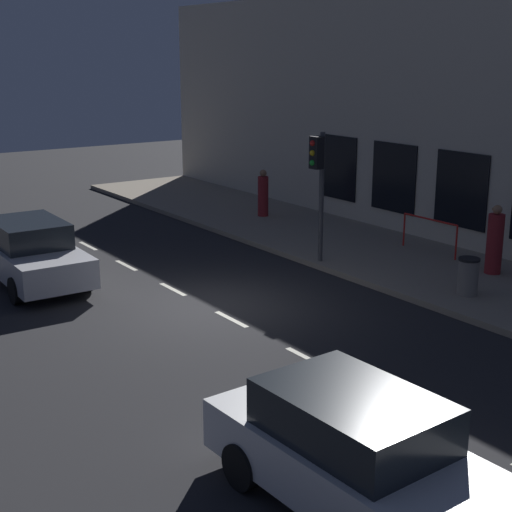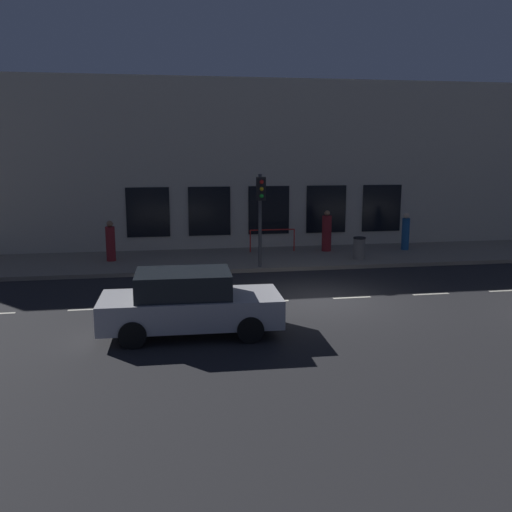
% 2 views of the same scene
% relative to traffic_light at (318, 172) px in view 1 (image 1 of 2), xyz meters
% --- Properties ---
extents(ground_plane, '(60.00, 60.00, 0.00)m').
position_rel_traffic_light_xyz_m(ground_plane, '(-4.14, -1.13, -2.58)').
color(ground_plane, '#232326').
extents(sidewalk, '(4.50, 32.00, 0.15)m').
position_rel_traffic_light_xyz_m(sidewalk, '(2.11, -1.13, -2.51)').
color(sidewalk, gray).
rests_on(sidewalk, ground).
extents(building_facade, '(0.65, 32.00, 7.52)m').
position_rel_traffic_light_xyz_m(building_facade, '(4.66, -1.13, 1.17)').
color(building_facade, beige).
rests_on(building_facade, ground).
extents(lane_centre_line, '(0.12, 27.20, 0.01)m').
position_rel_traffic_light_xyz_m(lane_centre_line, '(-4.14, -2.13, -2.58)').
color(lane_centre_line, beige).
rests_on(lane_centre_line, ground).
extents(traffic_light, '(0.47, 0.32, 3.46)m').
position_rel_traffic_light_xyz_m(traffic_light, '(0.00, 0.00, 0.00)').
color(traffic_light, '#424244').
rests_on(traffic_light, sidewalk).
extents(parked_car_0, '(1.96, 4.41, 1.58)m').
position_rel_traffic_light_xyz_m(parked_car_0, '(-6.74, 2.95, -1.79)').
color(parked_car_0, '#B7B7BC').
rests_on(parked_car_0, ground).
extents(parked_car_1, '(1.98, 4.43, 1.58)m').
position_rel_traffic_light_xyz_m(parked_car_1, '(-6.73, -8.93, -1.79)').
color(parked_car_1, silver).
rests_on(parked_car_1, ground).
extents(pedestrian_1, '(0.40, 0.40, 1.60)m').
position_rel_traffic_light_xyz_m(pedestrian_1, '(2.25, 5.61, -1.70)').
color(pedestrian_1, maroon).
rests_on(pedestrian_1, sidewalk).
extents(pedestrian_2, '(0.49, 0.49, 1.77)m').
position_rel_traffic_light_xyz_m(pedestrian_2, '(2.97, -3.43, -1.62)').
color(pedestrian_2, maroon).
rests_on(pedestrian_2, sidewalk).
extents(trash_bin, '(0.49, 0.49, 0.88)m').
position_rel_traffic_light_xyz_m(trash_bin, '(1.04, -4.21, -1.99)').
color(trash_bin, slate).
rests_on(trash_bin, sidewalk).
extents(red_railing, '(0.05, 1.97, 0.97)m').
position_rel_traffic_light_xyz_m(red_railing, '(3.19, -1.07, -1.72)').
color(red_railing, red).
rests_on(red_railing, sidewalk).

